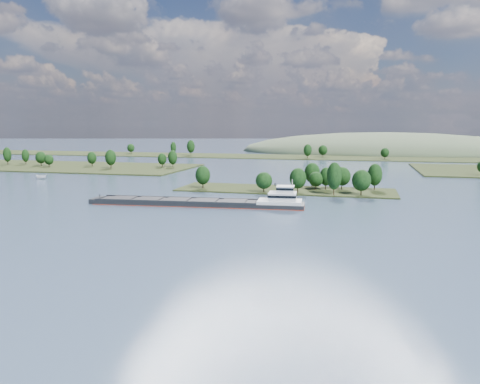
# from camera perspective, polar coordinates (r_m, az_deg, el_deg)

# --- Properties ---
(ground) EXTENTS (1800.00, 1800.00, 0.00)m
(ground) POSITION_cam_1_polar(r_m,az_deg,el_deg) (160.45, 2.21, -2.73)
(ground) COLOR #3B5066
(ground) RESTS_ON ground
(tree_island) EXTENTS (100.00, 31.64, 15.32)m
(tree_island) POSITION_cam_1_polar(r_m,az_deg,el_deg) (216.08, 7.52, 1.11)
(tree_island) COLOR black
(tree_island) RESTS_ON ground
(left_bank) EXTENTS (300.00, 80.00, 14.64)m
(left_bank) POSITION_cam_1_polar(r_m,az_deg,el_deg) (394.33, -27.22, 3.03)
(left_bank) COLOR black
(left_bank) RESTS_ON ground
(back_shoreline) EXTENTS (900.00, 60.00, 15.99)m
(back_shoreline) POSITION_cam_1_polar(r_m,az_deg,el_deg) (435.50, 11.18, 4.18)
(back_shoreline) COLOR black
(back_shoreline) RESTS_ON ground
(hill_west) EXTENTS (320.00, 160.00, 44.00)m
(hill_west) POSITION_cam_1_polar(r_m,az_deg,el_deg) (535.58, 17.25, 4.63)
(hill_west) COLOR #445439
(hill_west) RESTS_ON ground
(cargo_barge) EXTENTS (83.18, 17.10, 11.18)m
(cargo_barge) POSITION_cam_1_polar(r_m,az_deg,el_deg) (177.44, -3.60, -1.22)
(cargo_barge) COLOR black
(cargo_barge) RESTS_ON ground
(motorboat) EXTENTS (6.86, 2.82, 2.61)m
(motorboat) POSITION_cam_1_polar(r_m,az_deg,el_deg) (285.74, -23.06, 1.73)
(motorboat) COLOR silver
(motorboat) RESTS_ON ground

